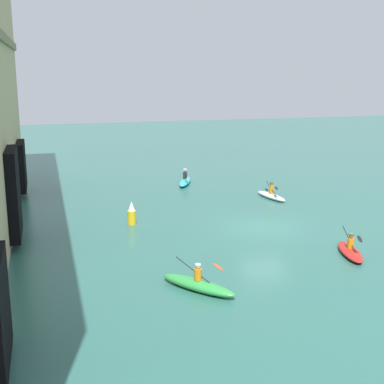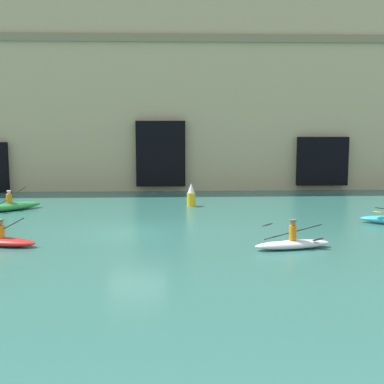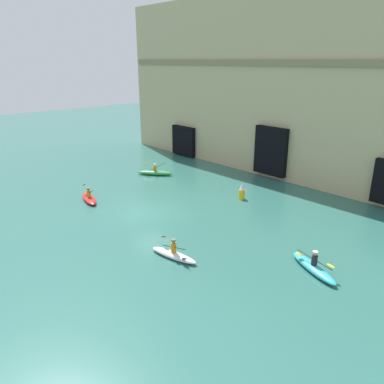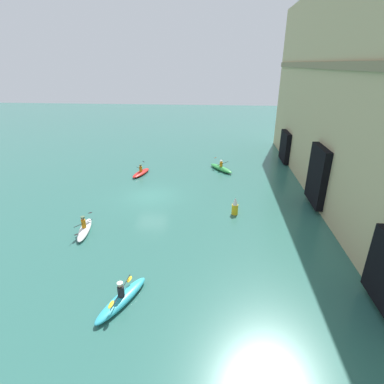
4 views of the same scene
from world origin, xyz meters
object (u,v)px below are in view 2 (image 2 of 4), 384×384
at_px(kayak_red, 1,241).
at_px(kayak_green, 10,206).
at_px(kayak_white, 292,243).
at_px(marker_buoy, 191,196).

xyz_separation_m(kayak_red, kayak_green, (-1.98, 7.91, 0.04)).
xyz_separation_m(kayak_white, marker_buoy, (-3.43, 9.87, 0.38)).
xyz_separation_m(kayak_white, kayak_red, (-11.16, 0.97, -0.02)).
relative_size(kayak_red, kayak_green, 0.96).
height_order(kayak_white, kayak_green, kayak_green).
bearing_deg(kayak_green, kayak_white, -71.62).
xyz_separation_m(kayak_white, kayak_green, (-13.15, 8.87, 0.02)).
relative_size(kayak_white, kayak_green, 0.97).
height_order(kayak_red, kayak_green, kayak_green).
bearing_deg(marker_buoy, kayak_red, -130.96).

